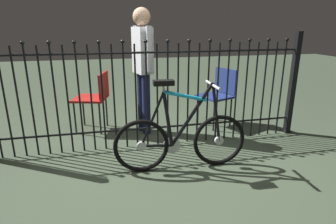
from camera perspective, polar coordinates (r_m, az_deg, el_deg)
name	(u,v)px	position (r m, az deg, el deg)	size (l,w,h in m)	color
ground_plane	(164,166)	(3.07, -0.83, -10.94)	(20.00, 20.00, 0.00)	#3E4C38
iron_fence	(150,92)	(3.37, -3.63, 4.07)	(3.83, 0.07, 1.37)	black
bicycle	(181,138)	(2.90, 2.66, -5.33)	(1.38, 0.40, 0.95)	black
chair_red	(95,95)	(4.05, -14.49, 3.37)	(0.53, 0.53, 0.82)	black
chair_navy	(219,91)	(4.23, 10.31, 4.13)	(0.56, 0.56, 0.83)	black
person_visitor	(143,61)	(3.78, -5.13, 10.27)	(0.26, 0.46, 1.66)	#191E3F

